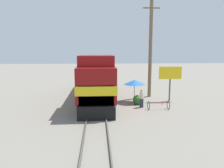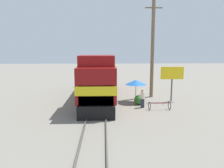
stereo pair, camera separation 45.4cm
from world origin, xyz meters
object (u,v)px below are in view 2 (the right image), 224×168
object	(u,v)px
utility_pole	(153,47)
bicycle	(159,106)
locomotive	(98,79)
person_bystander	(143,98)
billboard_sign	(172,75)
vendor_umbrella	(136,82)

from	to	relation	value
utility_pole	bicycle	size ratio (longest dim) A/B	5.90
bicycle	locomotive	bearing A→B (deg)	47.52
utility_pole	locomotive	bearing A→B (deg)	-174.65
person_bystander	billboard_sign	bearing A→B (deg)	34.90
utility_pole	billboard_sign	bearing A→B (deg)	-54.48
locomotive	bicycle	bearing A→B (deg)	-41.48
person_bystander	bicycle	world-z (taller)	person_bystander
vendor_umbrella	locomotive	bearing A→B (deg)	152.16
utility_pole	vendor_umbrella	xyz separation A→B (m)	(-2.09, -2.50, -3.43)
vendor_umbrella	utility_pole	bearing A→B (deg)	50.06
billboard_sign	person_bystander	world-z (taller)	billboard_sign
locomotive	utility_pole	size ratio (longest dim) A/B	1.49
billboard_sign	bicycle	bearing A→B (deg)	-122.45
locomotive	person_bystander	world-z (taller)	locomotive
vendor_umbrella	person_bystander	world-z (taller)	vendor_umbrella
utility_pole	person_bystander	distance (m)	6.61
billboard_sign	utility_pole	bearing A→B (deg)	125.52
locomotive	vendor_umbrella	xyz separation A→B (m)	(3.70, -1.96, -0.04)
utility_pole	billboard_sign	world-z (taller)	utility_pole
locomotive	bicycle	xyz separation A→B (m)	(5.36, -4.74, -1.66)
bicycle	billboard_sign	bearing A→B (deg)	-33.46
locomotive	billboard_sign	bearing A→B (deg)	-12.50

